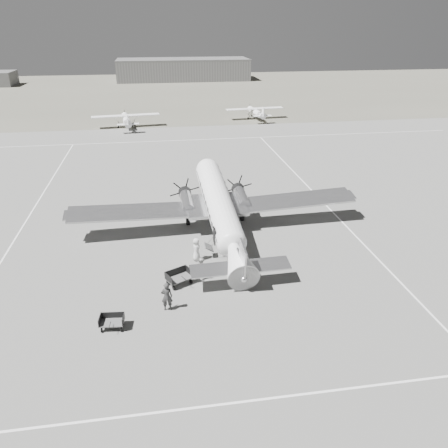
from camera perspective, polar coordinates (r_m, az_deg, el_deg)
The scene contains 15 objects.
ground at distance 34.92m, azimuth 0.65°, elevation -5.02°, with size 260.00×260.00×0.00m, color slate.
taxi_line_near at distance 24.09m, azimuth 6.57°, elevation -21.63°, with size 60.00×0.15×0.01m, color white.
taxi_line_right at distance 38.54m, azimuth 18.57°, elevation -3.37°, with size 0.15×80.00×0.01m, color white.
taxi_line_left at distance 45.36m, azimuth -24.68°, elevation -0.07°, with size 0.15×60.00×0.01m, color white.
taxi_line_horizon at distance 72.15m, azimuth -4.70°, elevation 10.88°, with size 90.00×0.15×0.01m, color white.
grass_infield at distance 126.14m, azimuth -6.81°, elevation 16.83°, with size 260.00×90.00×0.01m, color #5D5B4E.
hangar_main at distance 150.83m, azimuth -5.35°, elevation 19.46°, with size 42.00×14.00×6.60m.
dc3_airliner at distance 37.80m, azimuth -0.47°, elevation 1.73°, with size 26.64×18.49×5.07m, color silver, non-canonical shape.
light_plane_left at distance 82.31m, azimuth -12.63°, elevation 13.02°, with size 12.11×9.82×2.51m, color white, non-canonical shape.
light_plane_right at distance 87.98m, azimuth 4.14°, elevation 14.24°, with size 11.49×9.33×2.39m, color white, non-canonical shape.
baggage_cart_near at distance 32.08m, azimuth -5.87°, elevation -7.00°, with size 1.90×1.34×1.08m, color #4F4F4F, non-canonical shape.
baggage_cart_far at distance 28.69m, azimuth -14.43°, elevation -12.32°, with size 1.57×1.11×0.89m, color #4F4F4F, non-canonical shape.
ground_crew at distance 29.30m, azimuth -7.48°, elevation -9.38°, with size 0.75×0.49×2.05m, color #2D2D2D.
ramp_agent at distance 32.45m, azimuth -2.95°, elevation -5.80°, with size 0.85×0.66×1.75m, color #B7B7B5.
passenger at distance 34.87m, azimuth -3.62°, elevation -3.32°, with size 0.93×0.61×1.91m, color beige.
Camera 1 is at (-5.07, -29.83, 17.44)m, focal length 35.00 mm.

